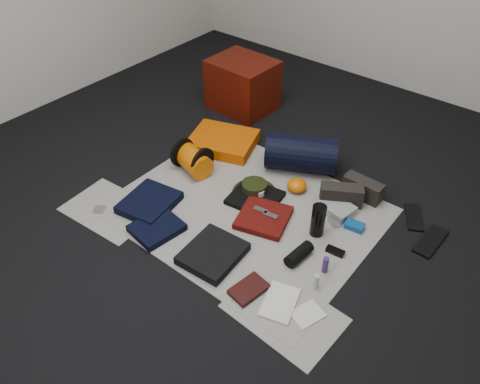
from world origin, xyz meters
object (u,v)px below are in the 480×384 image
Objects in this scene: water_bottle at (318,220)px; sleeping_pad at (223,141)px; compact_camera at (334,221)px; paperback_book at (249,289)px; stuff_sack at (192,160)px; red_cabinet at (243,85)px; navy_duffel at (301,154)px.

sleeping_pad is at bearing 161.13° from water_bottle.
paperback_book is at bearing -67.84° from compact_camera.
stuff_sack is 1.09m from compact_camera.
stuff_sack is 3.44× the size of compact_camera.
red_cabinet is 2.02m from paperback_book.
red_cabinet reaches higher than water_bottle.
sleeping_pad is 2.35× the size of paperback_book.
compact_camera is 0.42× the size of paperback_book.
sleeping_pad is 0.64m from navy_duffel.
red_cabinet is at bearing 126.02° from navy_duffel.
stuff_sack is 0.78m from navy_duffel.
water_bottle is (0.44, -0.49, -0.02)m from navy_duffel.
stuff_sack reaches higher than paperback_book.
navy_duffel is at bearing 11.82° from sleeping_pad.
sleeping_pad is at bearing 145.71° from paperback_book.
navy_duffel is at bearing 119.10° from paperback_book.
stuff_sack reaches higher than compact_camera.
water_bottle is (1.07, -0.36, 0.06)m from sleeping_pad.
sleeping_pad is 2.21× the size of water_bottle.
red_cabinet is 0.99m from stuff_sack.
red_cabinet is 1.73× the size of stuff_sack.
sleeping_pad reaches higher than paperback_book.
paperback_book is (-0.05, -0.61, -0.09)m from water_bottle.
paperback_book is at bearing -97.87° from navy_duffel.
stuff_sack is at bearing -70.81° from red_cabinet.
stuff_sack is at bearing -143.16° from compact_camera.
water_bottle reaches higher than stuff_sack.
compact_camera is 0.76m from paperback_book.
compact_camera is at bearing -11.22° from sleeping_pad.
red_cabinet reaches higher than stuff_sack.
stuff_sack is 1.16m from paperback_book.
navy_duffel is at bearing -24.65° from red_cabinet.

